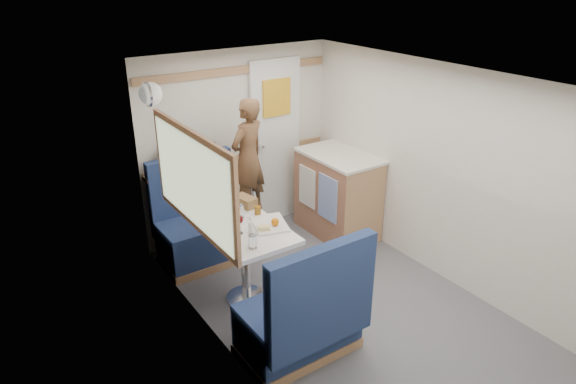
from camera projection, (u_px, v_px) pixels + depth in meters
floor at (377, 333)px, 4.19m from camera, size 4.50×4.50×0.00m
ceiling at (398, 90)px, 3.38m from camera, size 4.50×4.50×0.00m
wall_back at (239, 144)px, 5.49m from camera, size 2.20×0.02×2.00m
wall_left at (258, 269)px, 3.23m from camera, size 0.02×4.50×2.00m
wall_right at (481, 191)px, 4.35m from camera, size 0.02×4.50×2.00m
oak_trim_low at (240, 157)px, 5.54m from camera, size 2.15×0.02×0.08m
oak_trim_high at (237, 70)px, 5.16m from camera, size 2.15×0.02×0.08m
side_window at (192, 181)px, 3.89m from camera, size 0.04×1.30×0.72m
rear_door at (276, 139)px, 5.71m from camera, size 0.62×0.12×1.86m
dinette_table at (245, 244)px, 4.39m from camera, size 0.62×0.92×0.72m
bench_far at (203, 231)px, 5.15m from camera, size 0.90×0.59×1.05m
bench_near at (303, 323)px, 3.84m from camera, size 0.90×0.59×1.05m
ledge at (188, 170)px, 5.11m from camera, size 0.90×0.14×0.04m
dome_light at (150, 94)px, 4.35m from camera, size 0.20×0.20×0.20m
galley_counter at (337, 194)px, 5.60m from camera, size 0.57×0.92×0.92m
person at (248, 157)px, 4.99m from camera, size 0.50×0.42×1.17m
duffel_bag at (189, 157)px, 5.06m from camera, size 0.53×0.31×0.24m
tray at (270, 224)px, 4.38m from camera, size 0.37×0.42×0.02m
orange_fruit at (275, 222)px, 4.32m from camera, size 0.07×0.07×0.07m
cheese_block at (264, 228)px, 4.26m from camera, size 0.11×0.09×0.03m
wine_glass at (239, 220)px, 4.19m from camera, size 0.08×0.08×0.17m
tumbler_left at (253, 242)px, 4.00m from camera, size 0.07×0.07×0.11m
tumbler_mid at (220, 220)px, 4.34m from camera, size 0.06×0.06×0.10m
tumbler_right at (240, 211)px, 4.48m from camera, size 0.07×0.07×0.12m
beer_glass at (258, 211)px, 4.52m from camera, size 0.06×0.06×0.09m
pepper_grinder at (231, 216)px, 4.43m from camera, size 0.04×0.04×0.10m
salt_grinder at (251, 227)px, 4.24m from camera, size 0.04×0.04×0.10m
bread_loaf at (245, 201)px, 4.71m from camera, size 0.16×0.24×0.09m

